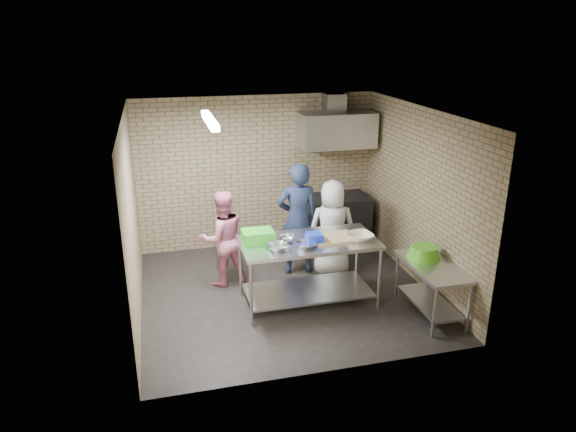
{
  "coord_description": "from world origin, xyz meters",
  "views": [
    {
      "loc": [
        -1.71,
        -6.91,
        3.8
      ],
      "look_at": [
        0.1,
        0.2,
        1.15
      ],
      "focal_mm": 32.97,
      "sensor_mm": 36.0,
      "label": 1
    }
  ],
  "objects_px": {
    "prep_table": "(308,272)",
    "side_counter": "(431,290)",
    "bottle_red": "(336,132)",
    "bottle_green": "(357,132)",
    "green_basin": "(424,252)",
    "man_navy": "(298,219)",
    "woman_white": "(332,228)",
    "blue_tub": "(314,238)",
    "green_crate": "(258,236)",
    "woman_pink": "(223,238)",
    "stove": "(335,220)"
  },
  "relations": [
    {
      "from": "prep_table",
      "to": "woman_pink",
      "type": "height_order",
      "value": "woman_pink"
    },
    {
      "from": "man_navy",
      "to": "woman_white",
      "type": "bearing_deg",
      "value": 163.99
    },
    {
      "from": "prep_table",
      "to": "stove",
      "type": "relative_size",
      "value": 1.6
    },
    {
      "from": "stove",
      "to": "woman_white",
      "type": "height_order",
      "value": "woman_white"
    },
    {
      "from": "blue_tub",
      "to": "woman_pink",
      "type": "distance_m",
      "value": 1.55
    },
    {
      "from": "woman_white",
      "to": "woman_pink",
      "type": "bearing_deg",
      "value": 7.73
    },
    {
      "from": "prep_table",
      "to": "green_crate",
      "type": "xyz_separation_m",
      "value": [
        -0.7,
        0.12,
        0.57
      ]
    },
    {
      "from": "blue_tub",
      "to": "prep_table",
      "type": "bearing_deg",
      "value": 116.57
    },
    {
      "from": "prep_table",
      "to": "stove",
      "type": "xyz_separation_m",
      "value": [
        1.09,
        2.0,
        -0.03
      ]
    },
    {
      "from": "prep_table",
      "to": "bottle_red",
      "type": "relative_size",
      "value": 10.69
    },
    {
      "from": "bottle_green",
      "to": "man_navy",
      "type": "distance_m",
      "value": 2.18
    },
    {
      "from": "blue_tub",
      "to": "woman_white",
      "type": "bearing_deg",
      "value": 57.85
    },
    {
      "from": "side_counter",
      "to": "green_basin",
      "type": "distance_m",
      "value": 0.52
    },
    {
      "from": "green_crate",
      "to": "green_basin",
      "type": "height_order",
      "value": "green_crate"
    },
    {
      "from": "blue_tub",
      "to": "green_basin",
      "type": "relative_size",
      "value": 0.46
    },
    {
      "from": "stove",
      "to": "blue_tub",
      "type": "xyz_separation_m",
      "value": [
        -1.04,
        -2.1,
        0.58
      ]
    },
    {
      "from": "prep_table",
      "to": "green_basin",
      "type": "xyz_separation_m",
      "value": [
        1.52,
        -0.5,
        0.35
      ]
    },
    {
      "from": "blue_tub",
      "to": "woman_pink",
      "type": "height_order",
      "value": "woman_pink"
    },
    {
      "from": "bottle_red",
      "to": "man_navy",
      "type": "bearing_deg",
      "value": -129.75
    },
    {
      "from": "bottle_green",
      "to": "prep_table",
      "type": "bearing_deg",
      "value": -124.55
    },
    {
      "from": "stove",
      "to": "bottle_green",
      "type": "xyz_separation_m",
      "value": [
        0.45,
        0.24,
        1.57
      ]
    },
    {
      "from": "bottle_green",
      "to": "woman_pink",
      "type": "distance_m",
      "value": 3.22
    },
    {
      "from": "side_counter",
      "to": "woman_pink",
      "type": "bearing_deg",
      "value": 147.99
    },
    {
      "from": "prep_table",
      "to": "bottle_green",
      "type": "xyz_separation_m",
      "value": [
        1.54,
        2.24,
        1.53
      ]
    },
    {
      "from": "prep_table",
      "to": "side_counter",
      "type": "height_order",
      "value": "prep_table"
    },
    {
      "from": "side_counter",
      "to": "bottle_green",
      "type": "bearing_deg",
      "value": 90.0
    },
    {
      "from": "prep_table",
      "to": "green_basin",
      "type": "relative_size",
      "value": 4.18
    },
    {
      "from": "green_basin",
      "to": "bottle_green",
      "type": "bearing_deg",
      "value": 89.58
    },
    {
      "from": "stove",
      "to": "woman_white",
      "type": "bearing_deg",
      "value": -111.36
    },
    {
      "from": "green_crate",
      "to": "woman_white",
      "type": "height_order",
      "value": "woman_white"
    },
    {
      "from": "blue_tub",
      "to": "bottle_red",
      "type": "xyz_separation_m",
      "value": [
        1.09,
        2.34,
        1.0
      ]
    },
    {
      "from": "bottle_green",
      "to": "blue_tub",
      "type": "bearing_deg",
      "value": -122.52
    },
    {
      "from": "green_crate",
      "to": "woman_pink",
      "type": "height_order",
      "value": "woman_pink"
    },
    {
      "from": "stove",
      "to": "green_crate",
      "type": "distance_m",
      "value": 2.66
    },
    {
      "from": "stove",
      "to": "green_crate",
      "type": "xyz_separation_m",
      "value": [
        -1.79,
        -1.88,
        0.6
      ]
    },
    {
      "from": "stove",
      "to": "green_basin",
      "type": "relative_size",
      "value": 2.61
    },
    {
      "from": "prep_table",
      "to": "green_basin",
      "type": "bearing_deg",
      "value": -18.25
    },
    {
      "from": "blue_tub",
      "to": "woman_pink",
      "type": "xyz_separation_m",
      "value": [
        -1.15,
        1.0,
        -0.28
      ]
    },
    {
      "from": "bottle_red",
      "to": "bottle_green",
      "type": "height_order",
      "value": "bottle_red"
    },
    {
      "from": "prep_table",
      "to": "bottle_red",
      "type": "height_order",
      "value": "bottle_red"
    },
    {
      "from": "woman_pink",
      "to": "side_counter",
      "type": "bearing_deg",
      "value": 135.83
    },
    {
      "from": "bottle_red",
      "to": "woman_white",
      "type": "xyz_separation_m",
      "value": [
        -0.51,
        -1.41,
        -1.25
      ]
    },
    {
      "from": "stove",
      "to": "man_navy",
      "type": "distance_m",
      "value": 1.47
    },
    {
      "from": "woman_white",
      "to": "green_crate",
      "type": "bearing_deg",
      "value": 38.01
    },
    {
      "from": "woman_pink",
      "to": "woman_white",
      "type": "xyz_separation_m",
      "value": [
        1.73,
        -0.07,
        0.03
      ]
    },
    {
      "from": "prep_table",
      "to": "bottle_green",
      "type": "distance_m",
      "value": 3.12
    },
    {
      "from": "green_crate",
      "to": "prep_table",
      "type": "bearing_deg",
      "value": -9.73
    },
    {
      "from": "woman_white",
      "to": "bottle_green",
      "type": "bearing_deg",
      "value": -112.73
    },
    {
      "from": "woman_white",
      "to": "green_basin",
      "type": "bearing_deg",
      "value": 133.75
    },
    {
      "from": "stove",
      "to": "man_navy",
      "type": "height_order",
      "value": "man_navy"
    }
  ]
}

